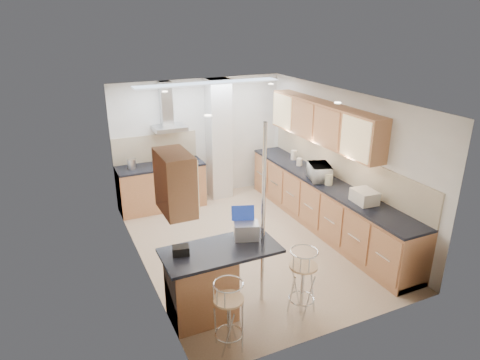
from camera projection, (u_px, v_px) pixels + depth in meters
name	position (u px, v px, depth m)	size (l,w,h in m)	color
ground	(250.00, 244.00, 7.34)	(4.80, 4.80, 0.00)	tan
room_shell	(258.00, 150.00, 7.23)	(3.64, 4.84, 2.51)	silver
right_counter	(324.00, 204.00, 7.76)	(0.63, 4.40, 0.92)	#AA7244
back_counter	(161.00, 186.00, 8.58)	(1.70, 0.63, 0.92)	#AA7244
peninsula	(221.00, 281.00, 5.50)	(1.47, 0.72, 0.94)	#AA7244
microwave	(320.00, 172.00, 7.59)	(0.52, 0.35, 0.29)	silver
laptop	(246.00, 231.00, 5.56)	(0.32, 0.24, 0.22)	#A1A3A9
bag	(181.00, 250.00, 5.20)	(0.20, 0.15, 0.11)	black
bar_stool_near	(229.00, 316.00, 4.89)	(0.37, 0.37, 0.91)	tan
bar_stool_end	(302.00, 282.00, 5.49)	(0.38, 0.38, 0.93)	tan
jar_a	(294.00, 155.00, 8.69)	(0.12, 0.12, 0.19)	beige
jar_b	(299.00, 162.00, 8.34)	(0.11, 0.11, 0.15)	beige
jar_c	(329.00, 179.00, 7.39)	(0.14, 0.14, 0.20)	#BEBA98
jar_d	(366.00, 193.00, 6.88)	(0.10, 0.10, 0.15)	silver
bread_bin	(364.00, 197.00, 6.67)	(0.31, 0.39, 0.21)	beige
kettle	(132.00, 164.00, 8.15)	(0.16, 0.16, 0.20)	#B5B8BA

